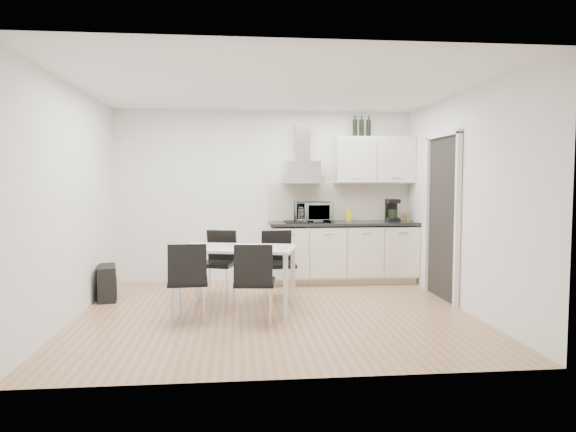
% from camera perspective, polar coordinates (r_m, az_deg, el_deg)
% --- Properties ---
extents(ground, '(4.50, 4.50, 0.00)m').
position_cam_1_polar(ground, '(6.08, -1.43, -10.72)').
color(ground, tan).
rests_on(ground, ground).
extents(wall_back, '(4.50, 0.10, 2.60)m').
position_cam_1_polar(wall_back, '(7.88, -2.52, 2.21)').
color(wall_back, silver).
rests_on(wall_back, ground).
extents(wall_front, '(4.50, 0.10, 2.60)m').
position_cam_1_polar(wall_front, '(3.90, 0.69, 0.39)').
color(wall_front, silver).
rests_on(wall_front, ground).
extents(wall_left, '(0.10, 4.00, 2.60)m').
position_cam_1_polar(wall_left, '(6.15, -22.88, 1.40)').
color(wall_left, silver).
rests_on(wall_left, ground).
extents(wall_right, '(0.10, 4.00, 2.60)m').
position_cam_1_polar(wall_right, '(6.45, 18.90, 1.61)').
color(wall_right, silver).
rests_on(wall_right, ground).
extents(ceiling, '(4.50, 4.50, 0.00)m').
position_cam_1_polar(ceiling, '(5.98, -1.48, 14.16)').
color(ceiling, white).
rests_on(ceiling, wall_back).
extents(doorway, '(0.08, 1.04, 2.10)m').
position_cam_1_polar(doorway, '(6.96, 16.67, -0.25)').
color(doorway, white).
rests_on(doorway, ground).
extents(kitchenette, '(2.22, 0.64, 2.52)m').
position_cam_1_polar(kitchenette, '(7.80, 6.36, -1.28)').
color(kitchenette, beige).
rests_on(kitchenette, ground).
extents(dining_table, '(1.49, 1.06, 0.75)m').
position_cam_1_polar(dining_table, '(6.16, -5.61, -4.23)').
color(dining_table, white).
rests_on(dining_table, ground).
extents(chair_far_left, '(0.56, 0.60, 0.88)m').
position_cam_1_polar(chair_far_left, '(6.79, -7.84, -5.40)').
color(chair_far_left, black).
rests_on(chair_far_left, ground).
extents(chair_far_right, '(0.47, 0.53, 0.88)m').
position_cam_1_polar(chair_far_right, '(6.70, -1.07, -5.50)').
color(chair_far_right, black).
rests_on(chair_far_right, ground).
extents(chair_near_left, '(0.47, 0.53, 0.88)m').
position_cam_1_polar(chair_near_left, '(5.70, -11.06, -7.26)').
color(chair_near_left, black).
rests_on(chair_near_left, ground).
extents(chair_near_right, '(0.49, 0.55, 0.88)m').
position_cam_1_polar(chair_near_right, '(5.57, -3.71, -7.46)').
color(chair_near_right, black).
rests_on(chair_near_right, ground).
extents(guitar_amp, '(0.34, 0.57, 0.44)m').
position_cam_1_polar(guitar_amp, '(7.08, -19.48, -6.99)').
color(guitar_amp, black).
rests_on(guitar_amp, ground).
extents(floor_speaker, '(0.19, 0.17, 0.29)m').
position_cam_1_polar(floor_speaker, '(7.93, -11.63, -6.23)').
color(floor_speaker, black).
rests_on(floor_speaker, ground).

